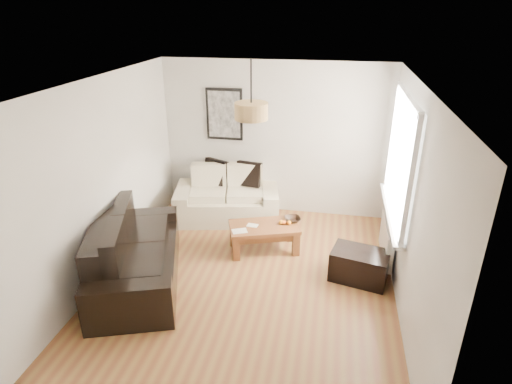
% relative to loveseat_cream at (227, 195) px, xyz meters
% --- Properties ---
extents(floor, '(4.50, 4.50, 0.00)m').
position_rel_loveseat_cream_xyz_m(floor, '(0.73, -1.78, -0.43)').
color(floor, brown).
rests_on(floor, ground).
extents(ceiling, '(3.80, 4.50, 0.00)m').
position_rel_loveseat_cream_xyz_m(ceiling, '(0.73, -1.78, 2.17)').
color(ceiling, white).
rests_on(ceiling, floor).
extents(wall_back, '(3.80, 0.04, 2.60)m').
position_rel_loveseat_cream_xyz_m(wall_back, '(0.73, 0.47, 0.87)').
color(wall_back, silver).
rests_on(wall_back, floor).
extents(wall_front, '(3.80, 0.04, 2.60)m').
position_rel_loveseat_cream_xyz_m(wall_front, '(0.73, -4.03, 0.87)').
color(wall_front, silver).
rests_on(wall_front, floor).
extents(wall_left, '(0.04, 4.50, 2.60)m').
position_rel_loveseat_cream_xyz_m(wall_left, '(-1.17, -1.78, 0.87)').
color(wall_left, silver).
rests_on(wall_left, floor).
extents(wall_right, '(0.04, 4.50, 2.60)m').
position_rel_loveseat_cream_xyz_m(wall_right, '(2.63, -1.78, 0.87)').
color(wall_right, silver).
rests_on(wall_right, floor).
extents(window_bay, '(0.14, 1.90, 1.60)m').
position_rel_loveseat_cream_xyz_m(window_bay, '(2.59, -0.98, 1.17)').
color(window_bay, white).
rests_on(window_bay, wall_right).
extents(radiator, '(0.10, 0.90, 0.52)m').
position_rel_loveseat_cream_xyz_m(radiator, '(2.55, -0.98, -0.05)').
color(radiator, white).
rests_on(radiator, wall_right).
extents(poster, '(0.62, 0.04, 0.87)m').
position_rel_loveseat_cream_xyz_m(poster, '(-0.12, 0.44, 1.27)').
color(poster, black).
rests_on(poster, wall_back).
extents(pendant_shade, '(0.40, 0.40, 0.20)m').
position_rel_loveseat_cream_xyz_m(pendant_shade, '(0.73, -1.48, 1.80)').
color(pendant_shade, tan).
rests_on(pendant_shade, ceiling).
extents(loveseat_cream, '(1.87, 1.26, 0.86)m').
position_rel_loveseat_cream_xyz_m(loveseat_cream, '(0.00, 0.00, 0.00)').
color(loveseat_cream, beige).
rests_on(loveseat_cream, floor).
extents(sofa_leather, '(1.62, 2.27, 0.89)m').
position_rel_loveseat_cream_xyz_m(sofa_leather, '(-0.70, -2.02, 0.02)').
color(sofa_leather, black).
rests_on(sofa_leather, floor).
extents(coffee_table, '(1.13, 0.85, 0.41)m').
position_rel_loveseat_cream_xyz_m(coffee_table, '(0.80, -0.94, -0.22)').
color(coffee_table, brown).
rests_on(coffee_table, floor).
extents(ottoman, '(0.82, 0.62, 0.42)m').
position_rel_loveseat_cream_xyz_m(ottoman, '(2.18, -1.43, -0.22)').
color(ottoman, black).
rests_on(ottoman, floor).
extents(cushion_left, '(0.44, 0.30, 0.42)m').
position_rel_loveseat_cream_xyz_m(cushion_left, '(-0.25, 0.21, 0.32)').
color(cushion_left, black).
rests_on(cushion_left, loveseat_cream).
extents(cushion_right, '(0.44, 0.20, 0.42)m').
position_rel_loveseat_cream_xyz_m(cushion_right, '(0.34, 0.21, 0.32)').
color(cushion_right, black).
rests_on(cushion_right, loveseat_cream).
extents(fruit_bowl, '(0.31, 0.31, 0.06)m').
position_rel_loveseat_cream_xyz_m(fruit_bowl, '(1.20, -0.73, 0.01)').
color(fruit_bowl, black).
rests_on(fruit_bowl, coffee_table).
extents(orange_a, '(0.08, 0.08, 0.06)m').
position_rel_loveseat_cream_xyz_m(orange_a, '(1.08, -0.86, 0.02)').
color(orange_a, '#D75612').
rests_on(orange_a, fruit_bowl).
extents(orange_b, '(0.08, 0.08, 0.06)m').
position_rel_loveseat_cream_xyz_m(orange_b, '(1.16, -0.86, 0.02)').
color(orange_b, orange).
rests_on(orange_b, fruit_bowl).
extents(orange_c, '(0.07, 0.07, 0.06)m').
position_rel_loveseat_cream_xyz_m(orange_c, '(1.05, -0.86, 0.02)').
color(orange_c, orange).
rests_on(orange_c, fruit_bowl).
extents(papers, '(0.25, 0.22, 0.01)m').
position_rel_loveseat_cream_xyz_m(papers, '(0.49, -1.17, -0.01)').
color(papers, silver).
rests_on(papers, coffee_table).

